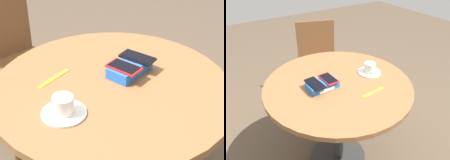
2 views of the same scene
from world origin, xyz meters
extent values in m
cylinder|color=#2D2D2D|center=(0.00, 0.00, 0.35)|extent=(0.07, 0.07, 0.66)
cylinder|color=brown|center=(0.00, 0.00, 0.70)|extent=(0.93, 0.93, 0.03)
cube|color=blue|center=(-0.11, 0.00, 0.73)|extent=(0.19, 0.11, 0.04)
cube|color=white|center=(-0.11, -0.05, 0.73)|extent=(0.10, 0.01, 0.02)
cube|color=black|center=(-0.16, 0.00, 0.76)|extent=(0.08, 0.15, 0.01)
cube|color=black|center=(-0.16, 0.00, 0.77)|extent=(0.07, 0.13, 0.00)
cube|color=red|center=(-0.07, 0.01, 0.76)|extent=(0.08, 0.14, 0.01)
cube|color=black|center=(-0.07, 0.01, 0.76)|extent=(0.07, 0.12, 0.00)
cylinder|color=silver|center=(0.25, -0.01, 0.71)|extent=(0.16, 0.16, 0.01)
cylinder|color=silver|center=(0.25, -0.01, 0.75)|extent=(0.07, 0.07, 0.06)
cylinder|color=olive|center=(0.25, -0.01, 0.78)|extent=(0.06, 0.06, 0.00)
torus|color=silver|center=(0.24, -0.05, 0.75)|extent=(0.02, 0.05, 0.05)
cube|color=yellow|center=(0.12, -0.20, 0.71)|extent=(0.16, 0.03, 0.00)
cube|color=brown|center=(-0.09, -0.73, 0.44)|extent=(0.47, 0.47, 0.02)
cylinder|color=brown|center=(0.11, -0.57, 0.21)|extent=(0.04, 0.04, 0.43)
cylinder|color=brown|center=(-0.26, -0.52, 0.21)|extent=(0.04, 0.04, 0.43)
cylinder|color=brown|center=(-0.30, -0.89, 0.21)|extent=(0.04, 0.04, 0.43)
camera|label=1|loc=(0.93, 0.77, 1.50)|focal=60.00mm
camera|label=2|loc=(-0.62, -0.98, 1.46)|focal=35.00mm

